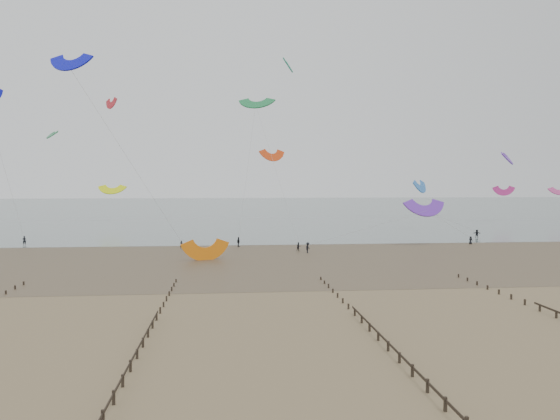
{
  "coord_description": "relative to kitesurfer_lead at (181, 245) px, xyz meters",
  "views": [
    {
      "loc": [
        -7.63,
        -55.27,
        12.42
      ],
      "look_at": [
        0.37,
        28.0,
        8.0
      ],
      "focal_mm": 35.0,
      "sensor_mm": 36.0,
      "label": 1
    }
  ],
  "objects": [
    {
      "name": "sea_and_shore",
      "position": [
        12.07,
        -11.28,
        -0.76
      ],
      "size": [
        500.0,
        665.0,
        0.03
      ],
      "color": "#475654",
      "rests_on": "ground"
    },
    {
      "name": "grounded_kite",
      "position": [
        4.99,
        -14.91,
        -0.77
      ],
      "size": [
        7.8,
        6.92,
        3.57
      ],
      "primitive_type": null,
      "rotation": [
        1.54,
        0.0,
        0.34
      ],
      "color": "orange",
      "rests_on": "ground"
    },
    {
      "name": "ground",
      "position": [
        16.15,
        -45.68,
        -0.77
      ],
      "size": [
        500.0,
        500.0,
        0.0
      ],
      "primitive_type": "plane",
      "color": "brown",
      "rests_on": "ground"
    },
    {
      "name": "kitesurfers",
      "position": [
        39.72,
        1.9,
        0.12
      ],
      "size": [
        121.11,
        23.26,
        1.88
      ],
      "color": "black",
      "rests_on": "ground"
    },
    {
      "name": "kitesurfer_lead",
      "position": [
        0.0,
        0.0,
        0.0
      ],
      "size": [
        0.59,
        0.41,
        1.54
      ],
      "primitive_type": "imported",
      "rotation": [
        0.0,
        0.0,
        3.07
      ],
      "color": "black",
      "rests_on": "ground"
    },
    {
      "name": "groynes",
      "position": [
        20.15,
        -64.73,
        -0.3
      ],
      "size": [
        72.16,
        50.16,
        1.0
      ],
      "color": "black",
      "rests_on": "ground"
    },
    {
      "name": "kites_airborne",
      "position": [
        11.02,
        43.92,
        21.27
      ],
      "size": [
        210.1,
        123.27,
        41.14
      ],
      "color": "#1D7C40",
      "rests_on": "ground"
    }
  ]
}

